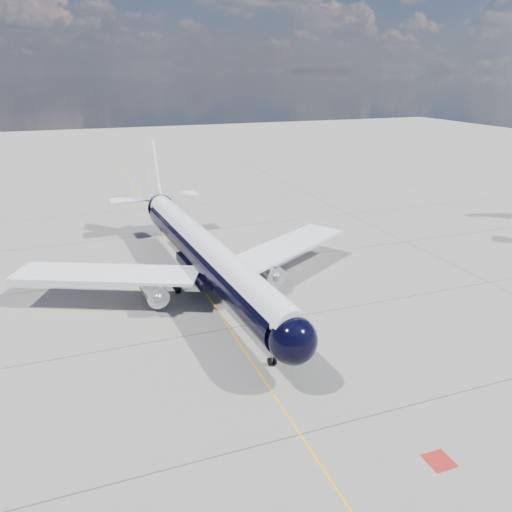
# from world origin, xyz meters

# --- Properties ---
(ground) EXTENTS (320.00, 320.00, 0.00)m
(ground) POSITION_xyz_m (0.00, 30.00, 0.00)
(ground) COLOR gray
(ground) RESTS_ON ground
(taxiway_centerline) EXTENTS (0.16, 160.00, 0.01)m
(taxiway_centerline) POSITION_xyz_m (0.00, 25.00, 0.00)
(taxiway_centerline) COLOR #F2B20C
(taxiway_centerline) RESTS_ON ground
(red_marking) EXTENTS (1.60, 1.60, 0.01)m
(red_marking) POSITION_xyz_m (6.80, -10.00, 0.00)
(red_marking) COLOR maroon
(red_marking) RESTS_ON ground
(main_airliner) EXTENTS (37.93, 46.26, 13.36)m
(main_airliner) POSITION_xyz_m (0.25, 19.94, 4.15)
(main_airliner) COLOR black
(main_airliner) RESTS_ON ground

